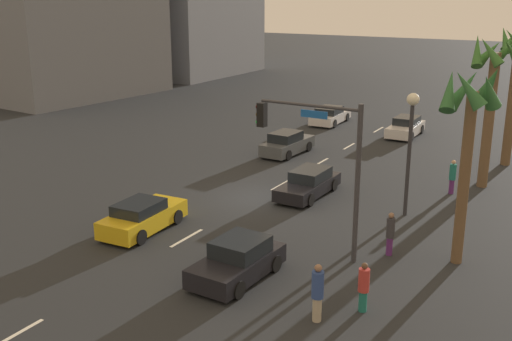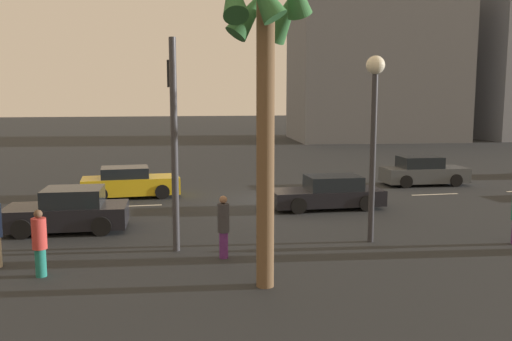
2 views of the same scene
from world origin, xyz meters
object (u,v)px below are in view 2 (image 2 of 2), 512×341
object	(u,v)px
car_3	(328,193)
pedestrian_1	(223,225)
palm_tree_0	(266,49)
car_4	(69,211)
traffic_signal	(173,108)
building_0	(374,61)
car_0	(130,183)
streetlamp	(374,112)
pedestrian_0	(40,242)
car_1	(423,172)

from	to	relation	value
car_3	pedestrian_1	world-z (taller)	pedestrian_1
pedestrian_1	palm_tree_0	xyz separation A→B (m)	(-0.67, 2.38, 4.60)
car_3	car_4	distance (m)	9.92
car_3	car_4	xyz separation A→B (m)	(9.75, 1.81, 0.05)
traffic_signal	building_0	distance (m)	43.63
car_0	streetlamp	size ratio (longest dim) A/B	0.76
pedestrian_0	palm_tree_0	bearing A→B (deg)	162.23
building_0	palm_tree_0	bearing A→B (deg)	68.76
car_3	car_4	world-z (taller)	car_4
car_4	palm_tree_0	xyz separation A→B (m)	(-5.34, 6.47, 4.87)
car_3	streetlamp	bearing A→B (deg)	85.85
car_1	pedestrian_0	xyz separation A→B (m)	(16.46, 11.23, 0.22)
palm_tree_0	traffic_signal	bearing A→B (deg)	-68.87
car_1	car_3	world-z (taller)	car_1
car_3	car_4	size ratio (longest dim) A/B	1.12
car_0	pedestrian_1	size ratio (longest dim) A/B	2.46
pedestrian_1	building_0	size ratio (longest dim) A/B	0.10
car_0	traffic_signal	size ratio (longest dim) A/B	0.71
car_4	pedestrian_0	xyz separation A→B (m)	(0.02, 4.76, 0.23)
traffic_signal	building_0	size ratio (longest dim) A/B	0.36
car_1	pedestrian_0	size ratio (longest dim) A/B	2.55
pedestrian_0	building_0	world-z (taller)	building_0
car_4	traffic_signal	size ratio (longest dim) A/B	0.66
streetlamp	palm_tree_0	size ratio (longest dim) A/B	0.75
car_1	pedestrian_1	xyz separation A→B (m)	(11.77, 10.57, 0.26)
building_0	car_4	bearing A→B (deg)	58.74
car_3	traffic_signal	size ratio (longest dim) A/B	0.74
car_1	traffic_signal	bearing A→B (deg)	31.97
traffic_signal	pedestrian_0	distance (m)	5.69
car_4	building_0	size ratio (longest dim) A/B	0.24
traffic_signal	pedestrian_0	size ratio (longest dim) A/B	3.59
car_0	building_0	world-z (taller)	building_0
car_1	car_3	bearing A→B (deg)	34.91
traffic_signal	palm_tree_0	size ratio (longest dim) A/B	0.81
streetlamp	pedestrian_0	xyz separation A→B (m)	(9.40, 1.46, -3.13)
streetlamp	building_0	xyz separation A→B (m)	(-16.80, -38.70, 4.27)
car_4	palm_tree_0	distance (m)	9.70
streetlamp	pedestrian_0	distance (m)	10.01
car_1	building_0	size ratio (longest dim) A/B	0.26
car_0	streetlamp	bearing A→B (deg)	129.33
palm_tree_0	car_0	bearing A→B (deg)	-74.13
car_1	pedestrian_0	distance (m)	19.93
car_1	building_0	bearing A→B (deg)	-108.60
palm_tree_0	building_0	bearing A→B (deg)	-116.46
traffic_signal	streetlamp	xyz separation A→B (m)	(-5.91, 1.67, -0.10)
pedestrian_1	pedestrian_0	bearing A→B (deg)	8.01
car_0	building_0	size ratio (longest dim) A/B	0.26
palm_tree_0	car_1	bearing A→B (deg)	-130.61
pedestrian_0	pedestrian_1	world-z (taller)	pedestrian_1
streetlamp	pedestrian_1	xyz separation A→B (m)	(4.71, 0.80, -3.09)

